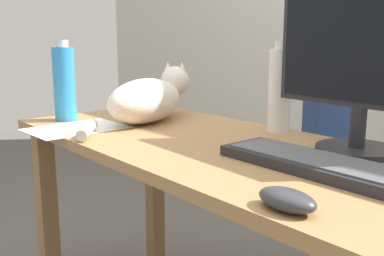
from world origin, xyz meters
name	(u,v)px	position (x,y,z in m)	size (l,w,h in m)	color
desk	(213,181)	(0.00, 0.00, 0.60)	(1.38, 0.60, 0.72)	#9E7247
office_chair	(364,215)	(0.14, 0.61, 0.38)	(0.48, 0.48, 0.90)	black
monitor	(362,62)	(0.32, 0.19, 0.94)	(0.48, 0.20, 0.42)	#232328
keyboard	(315,163)	(0.34, -0.01, 0.73)	(0.44, 0.15, 0.03)	#232328
cat	(149,98)	(-0.37, 0.04, 0.80)	(0.31, 0.57, 0.20)	silver
computer_mouse	(287,200)	(0.45, -0.25, 0.74)	(0.11, 0.06, 0.04)	#333338
paper_sheet	(77,128)	(-0.41, -0.21, 0.72)	(0.21, 0.30, 0.00)	white
water_bottle	(64,83)	(-0.57, -0.17, 0.85)	(0.07, 0.07, 0.28)	#2D8CD1
spray_bottle	(279,90)	(0.03, 0.24, 0.85)	(0.07, 0.07, 0.27)	silver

